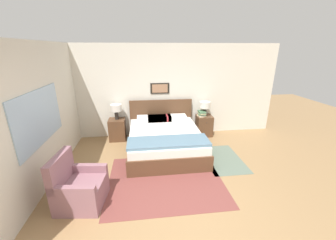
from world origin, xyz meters
The scene contains 16 objects.
ground_plane centered at (0.00, 0.00, 0.00)m, with size 16.00×16.00×0.00m, color #99754C.
wall_back centered at (0.00, 3.27, 1.30)m, with size 6.94×0.09×2.60m.
wall_left centered at (-2.30, 1.60, 1.30)m, with size 0.08×5.64×2.60m.
area_rug_main centered at (-0.07, 0.89, 0.00)m, with size 2.21×1.89×0.01m.
area_rug_bedside centered at (1.36, 1.54, 0.00)m, with size 0.84×1.34×0.01m.
bed centered at (0.06, 2.15, 0.30)m, with size 1.79×2.13×1.08m.
armchair centered at (-1.56, 0.45, 0.29)m, with size 0.78×0.79×0.89m.
nightstand_near_window centered at (-1.20, 2.97, 0.30)m, with size 0.44×0.45×0.60m.
nightstand_by_door centered at (1.31, 2.97, 0.30)m, with size 0.44×0.45×0.60m.
table_lamp_near_window centered at (-1.19, 2.99, 0.91)m, with size 0.31×0.31×0.42m.
table_lamp_by_door centered at (1.31, 2.99, 0.91)m, with size 0.31×0.31×0.42m.
book_thick_bottom centered at (1.21, 2.93, 0.62)m, with size 0.25×0.25×0.03m.
book_hardcover_middle centered at (1.21, 2.93, 0.65)m, with size 0.20×0.23×0.04m.
book_novel_upper centered at (1.21, 2.93, 0.68)m, with size 0.24×0.28×0.03m.
book_slim_near_top centered at (1.21, 2.93, 0.71)m, with size 0.20×0.29×0.03m.
book_paperback_top centered at (1.21, 2.93, 0.74)m, with size 0.19×0.27×0.04m.
Camera 1 is at (-0.45, -2.54, 2.46)m, focal length 22.00 mm.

